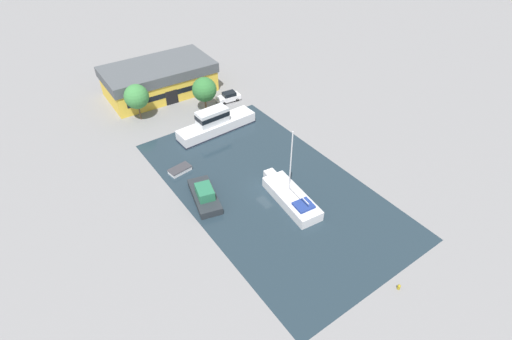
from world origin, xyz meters
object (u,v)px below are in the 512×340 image
warehouse_building (159,79)px  sailboat_moored (291,197)px  quay_tree_by_water (136,97)px  parked_car (229,97)px  quay_tree_near_building (204,90)px  cabin_boat (205,195)px  small_dinghy (180,170)px  motor_cruiser (215,124)px

warehouse_building → sailboat_moored: sailboat_moored is taller
warehouse_building → sailboat_moored: 36.88m
warehouse_building → quay_tree_by_water: quay_tree_by_water is taller
parked_car → sailboat_moored: (-7.63, -26.70, -0.07)m
quay_tree_by_water → parked_car: 15.99m
sailboat_moored → parked_car: bearing=79.7°
quay_tree_near_building → quay_tree_by_water: bearing=158.8°
cabin_boat → quay_tree_near_building: bearing=74.0°
small_dinghy → quay_tree_near_building: bearing=-50.3°
quay_tree_near_building → parked_car: bearing=6.4°
quay_tree_by_water → small_dinghy: quay_tree_by_water is taller
parked_car → small_dinghy: parked_car is taller
small_dinghy → quay_tree_by_water: bearing=-11.6°
sailboat_moored → cabin_boat: 11.02m
parked_car → cabin_boat: bearing=146.3°
motor_cruiser → small_dinghy: 11.14m
quay_tree_by_water → sailboat_moored: size_ratio=0.58×
quay_tree_by_water → quay_tree_near_building: bearing=-21.2°
quay_tree_near_building → motor_cruiser: 7.30m
parked_car → small_dinghy: bearing=133.9°
warehouse_building → parked_car: bearing=-47.9°
quay_tree_near_building → sailboat_moored: bearing=-95.8°
sailboat_moored → small_dinghy: bearing=128.1°
quay_tree_near_building → motor_cruiser: bearing=-106.8°
warehouse_building → cabin_boat: warehouse_building is taller
cabin_boat → small_dinghy: bearing=104.0°
quay_tree_by_water → sailboat_moored: 31.26m
warehouse_building → small_dinghy: warehouse_building is taller
quay_tree_by_water → parked_car: (15.26, -3.42, -3.37)m
warehouse_building → small_dinghy: 24.52m
parked_car → sailboat_moored: size_ratio=0.41×
quay_tree_by_water → sailboat_moored: (7.63, -30.12, -3.43)m
quay_tree_near_building → quay_tree_by_water: quay_tree_by_water is taller
warehouse_building → quay_tree_near_building: 11.30m
motor_cruiser → sailboat_moored: bearing=176.2°
warehouse_building → sailboat_moored: size_ratio=1.85×
motor_cruiser → cabin_boat: (-9.45, -12.96, -0.65)m
sailboat_moored → motor_cruiser: (0.67, 19.61, 0.68)m
warehouse_building → quay_tree_near_building: bearing=-69.8°
quay_tree_by_water → cabin_boat: bearing=-92.8°
quay_tree_by_water → sailboat_moored: sailboat_moored is taller
quay_tree_near_building → cabin_boat: (-11.42, -19.49, -3.24)m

